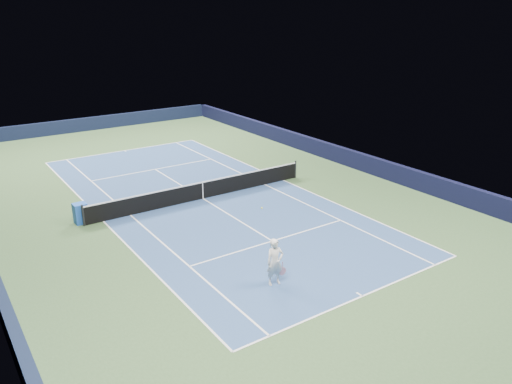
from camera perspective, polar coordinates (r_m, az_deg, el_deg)
ground at (r=27.24m, az=-6.08°, el=-0.77°), size 40.00×40.00×0.00m
wall_far at (r=44.92m, az=-18.41°, el=7.41°), size 22.00×0.35×1.10m
wall_right at (r=33.27m, az=10.51°, el=3.89°), size 0.35×40.00×1.10m
court_surface at (r=27.24m, az=-6.08°, el=-0.76°), size 10.97×23.77×0.01m
baseline_far at (r=37.66m, az=-14.80°, el=4.61°), size 10.97×0.08×0.00m
baseline_near at (r=18.66m, az=12.07°, el=-11.56°), size 10.97×0.08×0.00m
sideline_doubles_right at (r=30.04m, az=3.14°, el=1.35°), size 0.08×23.77×0.00m
sideline_doubles_left at (r=25.33m, az=-17.04°, el=-3.22°), size 0.08×23.77×0.00m
sideline_singles_right at (r=29.27m, az=1.01°, el=0.87°), size 0.08×23.77×0.00m
sideline_singles_left at (r=25.71m, az=-14.15°, el=-2.58°), size 0.08×23.77×0.00m
service_line_far at (r=32.73m, az=-11.46°, el=2.56°), size 8.23×0.08×0.00m
service_line_near at (r=22.24m, az=1.88°, el=-5.62°), size 8.23×0.08×0.00m
center_service_line at (r=27.24m, az=-6.08°, el=-0.75°), size 0.08×12.80×0.00m
center_mark_far at (r=37.53m, az=-14.72°, el=4.56°), size 0.08×0.30×0.00m
center_mark_near at (r=18.74m, az=11.74°, el=-11.38°), size 0.08×0.30×0.00m
tennis_net at (r=27.07m, az=-6.12°, el=0.23°), size 12.90×0.10×1.07m
sponsor_cube at (r=25.32m, az=-19.41°, el=-2.31°), size 0.64×0.58×1.00m
tennis_player at (r=18.57m, az=2.19°, el=-8.01°), size 0.85×1.31×2.74m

